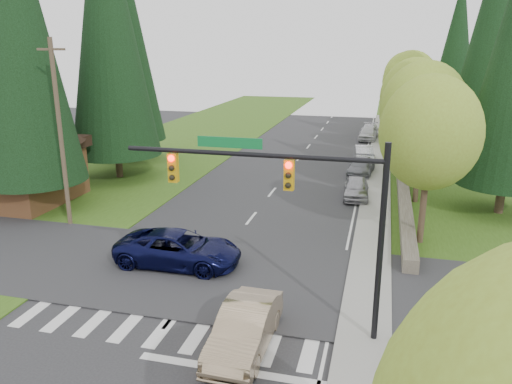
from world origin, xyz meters
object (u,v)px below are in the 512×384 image
at_px(suv_navy, 179,249).
at_px(parked_car_c, 364,154).
at_px(parked_car_a, 356,188).
at_px(parked_car_b, 361,167).
at_px(sedan_champagne, 245,328).
at_px(parked_car_d, 369,133).
at_px(parked_car_e, 369,131).

xyz_separation_m(suv_navy, parked_car_c, (7.13, 23.28, -0.11)).
relative_size(suv_navy, parked_car_a, 1.44).
distance_m(parked_car_a, parked_car_b, 6.36).
bearing_deg(sedan_champagne, parked_car_c, 85.76).
height_order(suv_navy, parked_car_c, suv_navy).
height_order(sedan_champagne, parked_car_b, sedan_champagne).
distance_m(suv_navy, parked_car_b, 20.20).
relative_size(parked_car_a, parked_car_c, 0.96).
distance_m(sedan_champagne, parked_car_c, 28.94).
bearing_deg(parked_car_c, parked_car_a, -96.65).
relative_size(sedan_champagne, parked_car_c, 1.11).
bearing_deg(parked_car_c, sedan_champagne, -101.60).
bearing_deg(parked_car_c, parked_car_d, 83.31).
height_order(suv_navy, parked_car_d, suv_navy).
xyz_separation_m(parked_car_a, parked_car_b, (0.00, 6.36, -0.05)).
bearing_deg(parked_car_c, suv_navy, -113.69).
distance_m(suv_navy, parked_car_a, 14.42).
bearing_deg(parked_car_d, parked_car_b, -84.13).
distance_m(parked_car_a, parked_car_e, 23.57).
distance_m(sedan_champagne, parked_car_d, 39.52).
bearing_deg(sedan_champagne, parked_car_a, 82.84).
bearing_deg(parked_car_c, parked_car_b, -96.61).
bearing_deg(parked_car_b, parked_car_d, 95.28).
height_order(suv_navy, parked_car_e, suv_navy).
xyz_separation_m(suv_navy, parked_car_a, (7.13, 12.53, -0.12)).
bearing_deg(suv_navy, parked_car_e, -11.87).
xyz_separation_m(sedan_champagne, parked_car_d, (2.49, 39.44, -0.02)).
xyz_separation_m(suv_navy, parked_car_b, (7.13, 18.89, -0.16)).
bearing_deg(sedan_champagne, parked_car_e, 87.27).
distance_m(sedan_champagne, parked_car_b, 24.57).
relative_size(sedan_champagne, parked_car_b, 1.06).
bearing_deg(parked_car_d, parked_car_c, -84.16).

